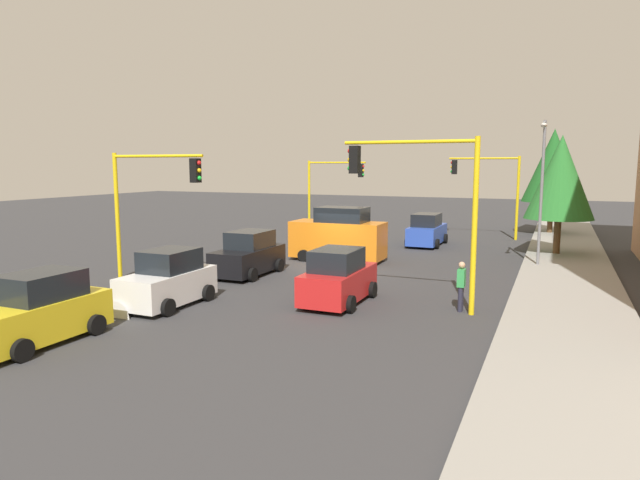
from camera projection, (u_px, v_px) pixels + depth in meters
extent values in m
plane|color=#353538|center=(330.00, 267.00, 26.69)|extent=(120.00, 120.00, 0.00)
cube|color=gray|center=(567.00, 264.00, 27.10)|extent=(80.00, 4.00, 0.15)
cube|color=silver|center=(85.00, 329.00, 16.68)|extent=(2.20, 0.36, 0.01)
cone|color=silver|center=(116.00, 318.00, 17.86)|extent=(0.01, 1.10, 1.10)
cylinder|color=yellow|center=(117.00, 216.00, 23.81)|extent=(0.18, 0.18, 5.43)
cylinder|color=yellow|center=(157.00, 156.00, 22.58)|extent=(0.12, 4.50, 0.12)
cube|color=black|center=(195.00, 170.00, 21.91)|extent=(0.36, 0.32, 0.96)
sphere|color=red|center=(199.00, 163.00, 21.80)|extent=(0.18, 0.18, 0.18)
sphere|color=yellow|center=(199.00, 171.00, 21.84)|extent=(0.18, 0.18, 0.18)
sphere|color=green|center=(199.00, 178.00, 21.88)|extent=(0.18, 0.18, 0.18)
cylinder|color=yellow|center=(474.00, 227.00, 17.89)|extent=(0.18, 0.18, 5.83)
cylinder|color=yellow|center=(408.00, 142.00, 18.40)|extent=(0.12, 4.50, 0.12)
cube|color=black|center=(355.00, 160.00, 19.22)|extent=(0.36, 0.32, 0.96)
sphere|color=red|center=(350.00, 151.00, 19.25)|extent=(0.18, 0.18, 0.18)
sphere|color=yellow|center=(350.00, 160.00, 19.29)|extent=(0.18, 0.18, 0.18)
sphere|color=green|center=(350.00, 168.00, 19.33)|extent=(0.18, 0.18, 0.18)
cylinder|color=yellow|center=(309.00, 195.00, 42.01)|extent=(0.18, 0.18, 5.23)
cylinder|color=yellow|center=(337.00, 163.00, 40.80)|extent=(0.12, 4.50, 0.12)
cube|color=black|center=(361.00, 171.00, 40.13)|extent=(0.36, 0.32, 0.96)
sphere|color=red|center=(363.00, 166.00, 40.02)|extent=(0.18, 0.18, 0.18)
sphere|color=yellow|center=(363.00, 171.00, 40.06)|extent=(0.18, 0.18, 0.18)
sphere|color=green|center=(363.00, 175.00, 40.10)|extent=(0.18, 0.18, 0.18)
cylinder|color=yellow|center=(518.00, 198.00, 36.10)|extent=(0.18, 0.18, 5.50)
cylinder|color=yellow|center=(484.00, 158.00, 36.64)|extent=(0.12, 4.50, 0.12)
cube|color=black|center=(454.00, 167.00, 37.46)|extent=(0.36, 0.32, 0.96)
sphere|color=red|center=(452.00, 163.00, 37.49)|extent=(0.18, 0.18, 0.18)
sphere|color=yellow|center=(452.00, 167.00, 37.53)|extent=(0.18, 0.18, 0.18)
sphere|color=green|center=(452.00, 172.00, 37.57)|extent=(0.18, 0.18, 0.18)
cylinder|color=slate|center=(541.00, 195.00, 26.24)|extent=(0.14, 0.14, 7.00)
cylinder|color=slate|center=(545.00, 123.00, 24.97)|extent=(1.80, 0.10, 0.10)
ellipsoid|color=silver|center=(544.00, 125.00, 24.18)|extent=(0.56, 0.28, 0.20)
cylinder|color=brown|center=(550.00, 217.00, 39.16)|extent=(0.36, 0.36, 2.54)
cone|color=#1E6023|center=(553.00, 165.00, 38.67)|extent=(4.07, 4.07, 5.08)
cylinder|color=brown|center=(557.00, 236.00, 29.89)|extent=(0.36, 0.36, 2.23)
cone|color=#28752D|center=(561.00, 177.00, 29.46)|extent=(3.57, 3.57, 4.47)
cube|color=orange|center=(338.00, 240.00, 28.52)|extent=(1.90, 4.80, 1.85)
cube|color=black|center=(342.00, 215.00, 28.25)|extent=(1.67, 2.50, 0.76)
cylinder|color=black|center=(303.00, 256.00, 28.30)|extent=(0.20, 0.60, 0.60)
cylinder|color=black|center=(319.00, 250.00, 30.13)|extent=(0.20, 0.60, 0.60)
cylinder|color=black|center=(358.00, 260.00, 27.13)|extent=(0.20, 0.60, 0.60)
cylinder|color=black|center=(371.00, 254.00, 28.97)|extent=(0.20, 0.60, 0.60)
cube|color=red|center=(339.00, 284.00, 19.81)|extent=(3.80, 1.68, 1.05)
cube|color=black|center=(337.00, 260.00, 19.51)|extent=(1.98, 1.48, 0.76)
cylinder|color=black|center=(328.00, 286.00, 21.28)|extent=(0.60, 0.20, 0.60)
cylinder|color=black|center=(373.00, 290.00, 20.58)|extent=(0.60, 0.20, 0.60)
cylinder|color=black|center=(302.00, 299.00, 19.14)|extent=(0.60, 0.20, 0.60)
cylinder|color=black|center=(351.00, 304.00, 18.43)|extent=(0.60, 0.20, 0.60)
cube|color=white|center=(168.00, 286.00, 19.35)|extent=(3.66, 1.69, 1.05)
cube|color=black|center=(170.00, 260.00, 19.40)|extent=(1.90, 1.49, 0.76)
cylinder|color=black|center=(168.00, 307.00, 18.02)|extent=(0.60, 0.20, 0.60)
cylinder|color=black|center=(125.00, 302.00, 18.73)|extent=(0.60, 0.20, 0.60)
cylinder|color=black|center=(208.00, 293.00, 20.08)|extent=(0.60, 0.20, 0.60)
cylinder|color=black|center=(168.00, 288.00, 20.79)|extent=(0.60, 0.20, 0.60)
cube|color=blue|center=(427.00, 234.00, 33.96)|extent=(4.19, 1.67, 1.05)
cube|color=black|center=(427.00, 220.00, 33.64)|extent=(2.18, 1.47, 0.76)
cylinder|color=black|center=(417.00, 237.00, 35.54)|extent=(0.60, 0.20, 0.60)
cylinder|color=black|center=(445.00, 239.00, 34.84)|extent=(0.60, 0.20, 0.60)
cylinder|color=black|center=(407.00, 242.00, 33.18)|extent=(0.60, 0.20, 0.60)
cylinder|color=black|center=(437.00, 244.00, 32.47)|extent=(0.60, 0.20, 0.60)
cube|color=black|center=(248.00, 260.00, 24.79)|extent=(3.95, 1.76, 1.05)
cube|color=black|center=(250.00, 239.00, 24.85)|extent=(2.06, 1.55, 0.76)
cylinder|color=black|center=(253.00, 275.00, 23.36)|extent=(0.60, 0.20, 0.60)
cylinder|color=black|center=(215.00, 271.00, 24.10)|extent=(0.60, 0.20, 0.60)
cylinder|color=black|center=(279.00, 265.00, 25.59)|extent=(0.60, 0.20, 0.60)
cylinder|color=black|center=(244.00, 262.00, 26.33)|extent=(0.60, 0.20, 0.60)
cube|color=yellow|center=(37.00, 319.00, 15.26)|extent=(3.94, 1.70, 1.05)
cube|color=black|center=(41.00, 286.00, 15.32)|extent=(2.05, 1.49, 0.76)
cylinder|color=black|center=(22.00, 350.00, 13.85)|extent=(0.60, 0.20, 0.60)
cylinder|color=black|center=(96.00, 325.00, 16.07)|extent=(0.60, 0.20, 0.60)
cylinder|color=black|center=(51.00, 318.00, 16.78)|extent=(0.60, 0.20, 0.60)
cylinder|color=#262638|center=(460.00, 299.00, 18.57)|extent=(0.16, 0.16, 0.85)
cylinder|color=#262638|center=(461.00, 298.00, 18.75)|extent=(0.16, 0.16, 0.85)
cube|color=green|center=(461.00, 278.00, 18.57)|extent=(0.40, 0.24, 0.60)
sphere|color=tan|center=(462.00, 265.00, 18.51)|extent=(0.22, 0.22, 0.22)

